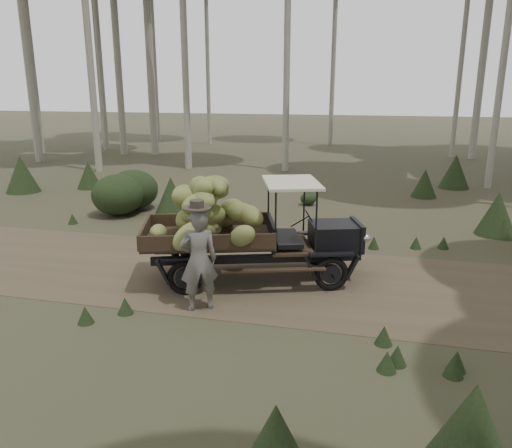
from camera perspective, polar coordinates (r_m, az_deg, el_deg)
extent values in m
plane|color=#473D2B|center=(10.18, -1.83, -5.97)|extent=(120.00, 120.00, 0.00)
cube|color=brown|center=(10.18, -1.83, -5.95)|extent=(70.00, 4.00, 0.01)
cube|color=black|center=(9.99, 8.80, -1.27)|extent=(1.09, 1.06, 0.48)
cube|color=black|center=(10.11, 11.47, -1.20)|extent=(0.36, 0.86, 0.54)
cube|color=black|center=(9.76, 1.80, -0.95)|extent=(0.45, 1.19, 0.48)
cube|color=#38281C|center=(9.73, -5.41, -1.60)|extent=(2.82, 2.26, 0.07)
cube|color=#38281C|center=(10.45, -5.37, 0.49)|extent=(2.35, 0.81, 0.28)
cube|color=#38281C|center=(8.93, -5.51, -2.11)|extent=(2.35, 0.81, 0.28)
cube|color=#38281C|center=(9.79, -12.62, -0.85)|extent=(0.54, 1.51, 0.28)
cube|color=beige|center=(9.58, 4.09, 4.74)|extent=(1.42, 1.73, 0.05)
cube|color=black|center=(10.17, -0.14, -2.74)|extent=(3.86, 1.34, 0.16)
cube|color=black|center=(9.55, 0.15, -3.98)|extent=(3.86, 1.34, 0.16)
torus|color=black|center=(10.77, 6.95, -3.00)|extent=(0.67, 0.32, 0.67)
torus|color=black|center=(9.48, 8.58, -5.66)|extent=(0.67, 0.32, 0.67)
torus|color=black|center=(10.58, -7.65, -3.35)|extent=(0.67, 0.32, 0.67)
torus|color=black|center=(9.27, -8.11, -6.13)|extent=(0.67, 0.32, 0.67)
sphere|color=beige|center=(10.48, 11.28, -0.35)|extent=(0.16, 0.16, 0.16)
sphere|color=beige|center=(9.75, 12.49, -1.61)|extent=(0.16, 0.16, 0.16)
ellipsoid|color=olive|center=(9.83, -5.55, -0.34)|extent=(0.81, 0.76, 0.56)
ellipsoid|color=olive|center=(9.65, -1.79, 1.36)|extent=(0.66, 0.49, 0.40)
ellipsoid|color=olive|center=(9.27, -6.00, 2.78)|extent=(0.73, 0.76, 0.41)
ellipsoid|color=olive|center=(9.60, -4.96, 4.35)|extent=(0.87, 0.59, 0.53)
ellipsoid|color=olive|center=(9.69, -5.27, -0.57)|extent=(0.49, 0.82, 0.45)
ellipsoid|color=olive|center=(9.45, -0.56, 0.94)|extent=(0.76, 0.75, 0.48)
ellipsoid|color=olive|center=(9.42, -5.63, 2.95)|extent=(0.41, 0.77, 0.56)
ellipsoid|color=olive|center=(9.47, -4.44, 4.33)|extent=(0.64, 0.78, 0.38)
ellipsoid|color=olive|center=(9.96, -7.92, 0.37)|extent=(0.69, 0.79, 0.49)
ellipsoid|color=olive|center=(9.88, -2.80, 1.76)|extent=(0.81, 0.73, 0.55)
ellipsoid|color=olive|center=(9.74, -8.05, 3.16)|extent=(0.70, 0.83, 0.62)
ellipsoid|color=olive|center=(9.50, -6.33, 4.24)|extent=(0.72, 0.75, 0.43)
ellipsoid|color=olive|center=(9.55, -11.10, -0.98)|extent=(0.57, 0.80, 0.44)
ellipsoid|color=olive|center=(9.57, -6.60, 1.14)|extent=(0.81, 0.46, 0.53)
ellipsoid|color=olive|center=(9.54, -7.65, 2.87)|extent=(0.87, 0.80, 0.58)
ellipsoid|color=olive|center=(9.37, -6.13, 3.97)|extent=(0.75, 0.73, 0.50)
ellipsoid|color=olive|center=(10.18, -3.56, 0.61)|extent=(0.58, 0.65, 0.37)
ellipsoid|color=olive|center=(9.61, -5.04, 1.13)|extent=(0.71, 0.81, 0.55)
ellipsoid|color=olive|center=(9.31, -6.83, 2.33)|extent=(0.69, 0.79, 0.51)
ellipsoid|color=olive|center=(9.52, -5.05, 4.11)|extent=(0.87, 0.75, 0.58)
ellipsoid|color=olive|center=(8.87, -7.80, -1.38)|extent=(0.73, 0.85, 0.66)
ellipsoid|color=olive|center=(8.86, -1.57, -1.36)|extent=(0.79, 0.72, 0.61)
imported|color=#615D58|center=(8.48, -6.57, -4.16)|extent=(0.77, 0.70, 1.77)
cylinder|color=#372F26|center=(8.22, -6.77, 1.83)|extent=(0.65, 0.65, 0.02)
cylinder|color=#372F26|center=(8.21, -6.78, 2.23)|extent=(0.32, 0.32, 0.14)
cylinder|color=#B2AD9E|center=(29.12, -12.34, 23.21)|extent=(0.42, 0.42, 15.62)
cylinder|color=#B2AD9E|center=(33.35, -18.16, 23.11)|extent=(0.20, 0.20, 17.13)
cone|color=#233319|center=(20.31, 21.80, 5.60)|extent=(1.13, 1.13, 1.26)
cone|color=#233319|center=(14.03, 26.56, -0.48)|extent=(0.47, 0.47, 0.52)
cone|color=#233319|center=(14.23, 25.85, 1.09)|extent=(1.02, 1.02, 1.13)
cone|color=#233319|center=(5.40, 23.32, -21.56)|extent=(1.04, 1.04, 1.16)
ellipsoid|color=#233319|center=(15.35, -15.54, 3.24)|extent=(1.52, 1.52, 1.21)
cone|color=#233319|center=(19.84, -18.58, 5.34)|extent=(0.91, 0.91, 1.01)
ellipsoid|color=#233319|center=(15.97, -13.86, 3.85)|extent=(1.54, 1.54, 1.23)
cone|color=#233319|center=(19.98, -25.21, 5.20)|extent=(1.20, 1.20, 1.33)
cone|color=#233319|center=(14.83, -9.66, 3.07)|extent=(1.07, 1.07, 1.19)
cone|color=#233319|center=(18.23, 18.71, 4.43)|extent=(0.88, 0.88, 0.98)
ellipsoid|color=#233319|center=(16.25, 5.99, 2.91)|extent=(0.52, 0.52, 0.41)
cone|color=#233319|center=(12.63, 20.64, -1.99)|extent=(0.27, 0.27, 0.30)
cone|color=#233319|center=(7.34, 21.69, -14.86)|extent=(0.27, 0.27, 0.30)
cone|color=#233319|center=(7.36, 15.85, -14.19)|extent=(0.27, 0.27, 0.30)
cone|color=#233319|center=(12.19, 9.04, -1.76)|extent=(0.27, 0.27, 0.30)
cone|color=#233319|center=(12.13, 13.31, -2.08)|extent=(0.27, 0.27, 0.30)
cone|color=#233319|center=(8.81, -14.74, -8.99)|extent=(0.27, 0.27, 0.30)
cone|color=#233319|center=(12.02, 10.42, -2.08)|extent=(0.27, 0.27, 0.30)
cone|color=#233319|center=(12.41, 17.83, -2.03)|extent=(0.27, 0.27, 0.30)
cone|color=#233319|center=(12.28, 8.29, -1.61)|extent=(0.27, 0.27, 0.30)
cone|color=#233319|center=(7.47, 21.94, -14.30)|extent=(0.27, 0.27, 0.30)
cone|color=#233319|center=(14.85, -20.24, 0.58)|extent=(0.27, 0.27, 0.30)
cone|color=#233319|center=(7.18, 14.74, -14.92)|extent=(0.27, 0.27, 0.30)
cone|color=#233319|center=(7.83, 14.40, -12.20)|extent=(0.27, 0.27, 0.30)
cone|color=#233319|center=(8.66, -18.93, -9.78)|extent=(0.27, 0.27, 0.30)
cone|color=#233319|center=(13.41, -6.87, -0.09)|extent=(0.27, 0.27, 0.30)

